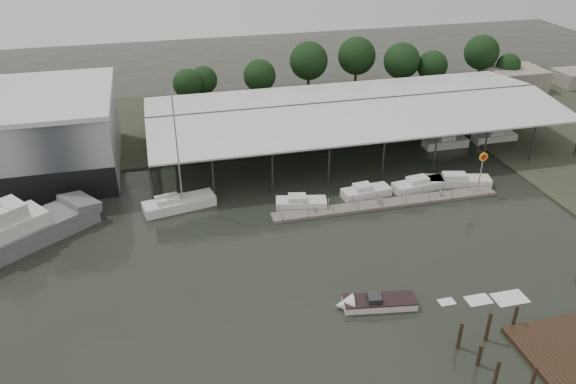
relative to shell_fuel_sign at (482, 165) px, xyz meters
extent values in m
plane|color=black|center=(-27.00, -9.99, -3.93)|extent=(200.00, 200.00, 0.00)
cube|color=#373B2C|center=(-27.00, 32.01, -3.83)|extent=(140.00, 30.00, 0.30)
cube|color=#9AA0A4|center=(-55.00, 20.01, 1.07)|extent=(24.00, 20.00, 10.00)
cube|color=black|center=(-55.00, 9.96, -1.93)|extent=(24.00, 0.30, 4.00)
cube|color=white|center=(-55.00, 20.01, 6.27)|extent=(24.50, 20.50, 0.60)
cube|color=#2C2E31|center=(-10.00, 18.01, 2.84)|extent=(58.00, 0.40, 0.30)
cylinder|color=#2C2E31|center=(-39.00, 6.51, -1.18)|extent=(0.24, 0.24, 5.50)
cylinder|color=#2C2E31|center=(-39.00, 29.51, -1.18)|extent=(0.24, 0.24, 5.50)
cylinder|color=#2C2E31|center=(19.00, 29.51, -1.18)|extent=(0.24, 0.24, 5.50)
cube|color=slate|center=(-12.00, 0.01, -3.73)|extent=(28.00, 2.00, 0.40)
cylinder|color=#919496|center=(-25.00, -0.89, -3.13)|extent=(0.10, 0.10, 1.20)
cylinder|color=#919496|center=(1.00, 0.91, -3.13)|extent=(0.10, 0.10, 1.20)
cube|color=#919496|center=(-13.00, 0.01, -3.23)|extent=(0.30, 0.30, 0.70)
cylinder|color=#919496|center=(0.00, 0.01, -1.43)|extent=(0.16, 0.16, 5.00)
cylinder|color=yellow|center=(0.00, 0.01, 1.07)|extent=(1.10, 0.12, 1.10)
cylinder|color=red|center=(0.00, -0.06, 1.07)|extent=(0.70, 0.05, 0.70)
cube|color=gray|center=(28.00, 35.01, -1.93)|extent=(10.00, 8.00, 4.00)
cube|color=slate|center=(-52.97, 1.47, -3.03)|extent=(16.10, 13.53, 2.40)
cube|color=slate|center=(-47.11, 5.76, -2.03)|extent=(5.21, 5.50, 1.79)
cube|color=silver|center=(-53.77, 0.89, -1.24)|extent=(8.56, 7.73, 1.80)
cube|color=silver|center=(-53.77, 0.89, 0.47)|extent=(5.17, 5.03, 1.61)
cube|color=white|center=(-36.04, 5.32, -3.43)|extent=(8.73, 4.19, 1.40)
cube|color=silver|center=(-37.36, 5.05, -2.53)|extent=(2.98, 2.28, 0.80)
cylinder|color=#919496|center=(-35.63, 5.40, 3.77)|extent=(0.16, 0.16, 13.27)
cylinder|color=#919496|center=(-37.11, 5.10, -2.03)|extent=(3.46, 0.80, 0.12)
cube|color=white|center=(-19.85, -16.95, -3.58)|extent=(6.80, 2.99, 0.90)
cone|color=white|center=(-23.03, -16.45, -3.58)|extent=(1.89, 2.22, 2.00)
cube|color=black|center=(-19.85, -16.95, -3.18)|extent=(6.81, 3.05, 0.12)
cube|color=#2C2E31|center=(-20.37, -16.87, -2.93)|extent=(1.40, 1.57, 0.50)
cube|color=silver|center=(-13.64, -17.92, -3.91)|extent=(2.30, 1.50, 0.04)
cube|color=silver|center=(-10.67, -18.38, -3.91)|extent=(3.10, 2.00, 0.04)
cube|color=silver|center=(-7.71, -18.84, -3.91)|extent=(3.90, 2.50, 0.04)
cube|color=white|center=(-22.05, 2.00, -3.43)|extent=(6.27, 3.40, 1.10)
cube|color=silver|center=(-22.55, 2.00, -2.63)|extent=(2.37, 2.01, 0.70)
cube|color=white|center=(-13.61, 2.74, -3.43)|extent=(6.18, 2.75, 1.10)
cube|color=silver|center=(-14.11, 2.74, -2.63)|extent=(2.24, 1.79, 0.70)
cube|color=white|center=(-6.25, 2.87, -3.43)|extent=(7.53, 3.05, 1.10)
cube|color=silver|center=(-6.75, 2.87, -2.63)|extent=(2.74, 1.90, 0.70)
cube|color=white|center=(-1.28, 2.72, -3.43)|extent=(8.57, 4.14, 1.10)
cube|color=silver|center=(-1.78, 2.72, -2.63)|extent=(3.20, 2.26, 0.70)
cylinder|color=#34261A|center=(-12.85, -23.15, -2.78)|extent=(0.32, 0.32, 3.50)
cylinder|color=#34261A|center=(-12.57, -28.87, -2.96)|extent=(0.32, 0.32, 3.13)
cylinder|color=#34261A|center=(-14.99, -25.51, -3.18)|extent=(0.32, 0.32, 2.69)
cylinder|color=#34261A|center=(-15.56, -23.41, -2.90)|extent=(0.32, 0.32, 3.25)
cylinder|color=#34261A|center=(-9.56, -22.14, -3.15)|extent=(0.32, 0.32, 2.74)
cylinder|color=#34261A|center=(-14.87, -27.67, -2.97)|extent=(0.32, 0.32, 3.12)
cylinder|color=black|center=(-31.83, 37.71, -2.17)|extent=(0.50, 0.50, 3.50)
sphere|color=#173616|center=(-31.83, 37.71, 0.98)|extent=(4.90, 4.90, 4.90)
cylinder|color=black|center=(-29.04, 39.62, -2.24)|extent=(0.50, 0.50, 3.37)
sphere|color=#173616|center=(-29.04, 39.62, 0.80)|extent=(4.72, 4.72, 4.72)
cylinder|color=black|center=(-19.79, 37.35, -1.97)|extent=(0.50, 0.50, 3.91)
sphere|color=#173616|center=(-19.79, 37.35, 1.55)|extent=(5.47, 5.47, 5.47)
cylinder|color=black|center=(-10.46, 39.93, -1.53)|extent=(0.50, 0.50, 4.78)
sphere|color=#173616|center=(-10.46, 39.93, 2.77)|extent=(6.70, 6.70, 6.70)
cylinder|color=black|center=(-1.26, 40.72, -1.51)|extent=(0.50, 0.50, 4.84)
sphere|color=#173616|center=(-1.26, 40.72, 2.85)|extent=(6.77, 6.77, 6.77)
cylinder|color=black|center=(5.84, 36.97, -1.64)|extent=(0.50, 0.50, 4.57)
sphere|color=#173616|center=(5.84, 36.97, 2.48)|extent=(6.40, 6.40, 6.40)
cylinder|color=black|center=(11.34, 35.94, -1.99)|extent=(0.50, 0.50, 3.86)
sphere|color=#173616|center=(11.34, 35.94, 1.48)|extent=(5.41, 5.41, 5.41)
cylinder|color=black|center=(22.73, 38.87, -1.65)|extent=(0.50, 0.50, 4.56)
sphere|color=#173616|center=(22.73, 38.87, 2.46)|extent=(6.38, 6.38, 6.38)
cylinder|color=black|center=(27.09, 36.19, -2.37)|extent=(0.50, 0.50, 3.11)
sphere|color=#173616|center=(27.09, 36.19, 0.43)|extent=(4.36, 4.36, 4.36)
camera|label=1|loc=(-37.48, -53.47, 29.46)|focal=35.00mm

